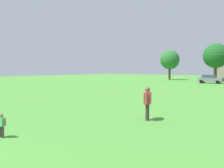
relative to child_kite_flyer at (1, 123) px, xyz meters
name	(u,v)px	position (x,y,z in m)	size (l,w,h in m)	color
ground_plane	(210,90)	(1.78, 26.03, -0.56)	(160.00, 160.00, 0.00)	#4C9338
child_kite_flyer	(1,123)	(0.00, 0.00, 0.00)	(0.44, 0.23, 0.95)	#3F3833
adult_bystander	(147,100)	(3.14, 6.01, 0.47)	(0.49, 0.79, 1.75)	#3F3833
parked_car_gray_0	(210,79)	(-1.44, 40.63, 0.29)	(4.30, 2.02, 1.68)	slate
tree_far_left	(170,60)	(-13.38, 49.66, 4.70)	(5.00, 5.00, 7.80)	brown
tree_left	(216,56)	(-1.93, 47.86, 5.18)	(5.46, 5.46, 8.51)	brown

